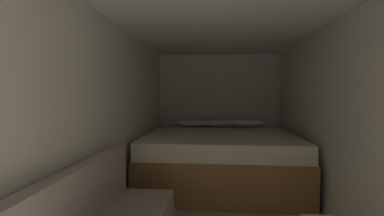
{
  "coord_description": "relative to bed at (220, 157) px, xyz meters",
  "views": [
    {
      "loc": [
        -0.08,
        -0.54,
        1.35
      ],
      "look_at": [
        -0.34,
        2.45,
        1.21
      ],
      "focal_mm": 24.63,
      "sensor_mm": 36.0,
      "label": 1
    }
  ],
  "objects": [
    {
      "name": "wall_right",
      "position": [
        1.18,
        -1.58,
        0.66
      ],
      "size": [
        0.05,
        5.23,
        2.13
      ],
      "primitive_type": "cube",
      "color": "silver",
      "rests_on": "ground"
    },
    {
      "name": "bed",
      "position": [
        0.0,
        0.0,
        0.0
      ],
      "size": [
        2.19,
        2.01,
        0.93
      ],
      "color": "olive",
      "rests_on": "ground"
    },
    {
      "name": "ceiling_slab",
      "position": [
        0.0,
        -1.58,
        1.75
      ],
      "size": [
        2.41,
        5.23,
        0.05
      ],
      "primitive_type": "cube",
      "color": "white",
      "rests_on": "wall_left"
    },
    {
      "name": "wall_left",
      "position": [
        -1.18,
        -1.58,
        0.66
      ],
      "size": [
        0.05,
        5.23,
        2.13
      ],
      "primitive_type": "cube",
      "color": "silver",
      "rests_on": "ground"
    },
    {
      "name": "wall_back",
      "position": [
        0.0,
        1.06,
        0.66
      ],
      "size": [
        2.41,
        0.05,
        2.13
      ],
      "primitive_type": "cube",
      "color": "silver",
      "rests_on": "ground"
    }
  ]
}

